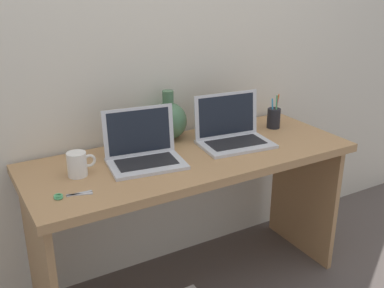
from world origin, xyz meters
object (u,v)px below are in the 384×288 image
Objects in this scene: laptop_right at (231,130)px; pen_cup at (274,118)px; scissors at (66,196)px; laptop_left at (143,148)px; coffee_mug at (78,164)px; green_vase at (168,120)px.

laptop_right reaches higher than pen_cup.
pen_cup is 1.28× the size of scissors.
laptop_left is 2.90× the size of coffee_mug.
scissors is at bearing -157.70° from laptop_left.
laptop_left is at bearing -179.80° from laptop_right.
green_vase is (-0.25, 0.20, 0.04)m from laptop_right.
laptop_right is (0.48, 0.00, 0.00)m from laptop_left.
green_vase is at bearing 166.88° from pen_cup.
laptop_left is 0.43m from scissors.
pen_cup is (0.81, 0.07, -0.01)m from laptop_left.
laptop_right is 1.97× the size of pen_cup.
coffee_mug is (-0.78, -0.00, -0.01)m from laptop_right.
coffee_mug is (-0.30, -0.00, -0.01)m from laptop_left.
laptop_right is at bearing -39.60° from green_vase.
laptop_left is 0.30m from coffee_mug.
pen_cup is (0.33, 0.07, -0.01)m from laptop_right.
laptop_left is 2.42× the size of scissors.
scissors is (-0.63, -0.37, -0.10)m from green_vase.
scissors is at bearing -149.76° from green_vase.
green_vase is at bearing 21.24° from coffee_mug.
laptop_left is 0.96× the size of laptop_right.
coffee_mug is at bearing -158.76° from green_vase.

